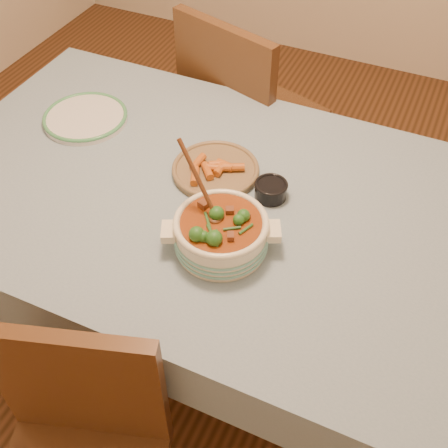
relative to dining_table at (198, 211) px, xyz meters
name	(u,v)px	position (x,y,z in m)	size (l,w,h in m)	color
floor	(204,331)	(0.00, 0.00, -0.66)	(4.50, 4.50, 0.00)	#3F2512
dining_table	(198,211)	(0.00, 0.00, 0.00)	(1.68, 1.08, 0.76)	brown
stew_casserole	(221,231)	(0.16, -0.18, 0.15)	(0.32, 0.32, 0.29)	#EEE6C7
white_plate	(85,117)	(-0.50, 0.15, 0.10)	(0.34, 0.34, 0.02)	silver
condiment_bowl	(271,189)	(0.21, 0.06, 0.12)	(0.12, 0.12, 0.05)	black
fried_plate	(216,169)	(0.02, 0.09, 0.11)	(0.27, 0.27, 0.04)	olive
chair_far	(243,113)	(-0.14, 0.68, -0.11)	(0.57, 0.57, 0.97)	brown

